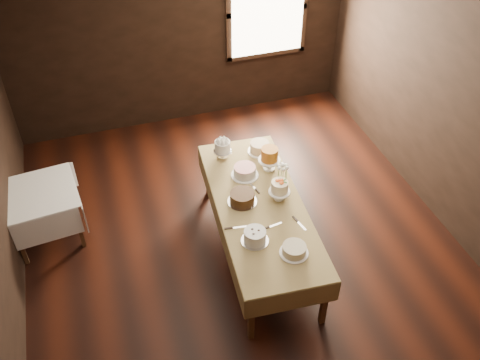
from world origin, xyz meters
name	(u,v)px	position (x,y,z in m)	size (l,w,h in m)	color
floor	(245,251)	(0.00, 0.00, 0.00)	(5.00, 6.00, 0.01)	black
ceiling	(247,29)	(0.00, 0.00, 2.80)	(5.00, 6.00, 0.01)	beige
wall_back	(180,34)	(0.00, 3.00, 1.40)	(5.00, 0.02, 2.80)	black
wall_right	(457,117)	(2.50, 0.00, 1.40)	(0.02, 6.00, 2.80)	black
window	(268,11)	(1.30, 2.94, 1.60)	(1.10, 0.05, 1.30)	#FFEABF
display_table	(260,208)	(0.15, -0.03, 0.69)	(1.11, 2.47, 0.75)	#412513
side_table	(39,198)	(-2.18, 0.96, 0.62)	(0.92, 0.92, 0.70)	#412513
cake_meringue	(223,150)	(0.00, 0.90, 0.86)	(0.23, 0.23, 0.24)	silver
cake_speckled	(260,148)	(0.46, 0.86, 0.81)	(0.33, 0.33, 0.14)	white
cake_lattice	(245,172)	(0.15, 0.48, 0.80)	(0.36, 0.36, 0.12)	white
cake_caramel	(269,160)	(0.46, 0.52, 0.88)	(0.27, 0.27, 0.30)	white
cake_chocolate	(242,198)	(-0.02, 0.06, 0.81)	(0.33, 0.33, 0.13)	silver
cake_flowers	(279,191)	(0.39, 0.00, 0.85)	(0.26, 0.26, 0.25)	white
cake_swirl	(255,237)	(-0.08, -0.53, 0.82)	(0.29, 0.29, 0.15)	silver
cake_cream	(294,250)	(0.24, -0.81, 0.80)	(0.33, 0.33, 0.10)	white
cake_server_a	(276,225)	(0.21, -0.38, 0.75)	(0.24, 0.03, 0.01)	silver
cake_server_b	(302,226)	(0.46, -0.48, 0.75)	(0.24, 0.03, 0.01)	silver
cake_server_c	(252,185)	(0.17, 0.30, 0.75)	(0.24, 0.03, 0.01)	silver
cake_server_d	(277,184)	(0.46, 0.23, 0.75)	(0.24, 0.03, 0.01)	silver
cake_server_e	(240,227)	(-0.16, -0.30, 0.75)	(0.24, 0.03, 0.01)	silver
flower_vase	(282,183)	(0.48, 0.16, 0.81)	(0.12, 0.12, 0.12)	#2D2823
flower_bouquet	(282,171)	(0.48, 0.16, 0.99)	(0.14, 0.14, 0.20)	white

